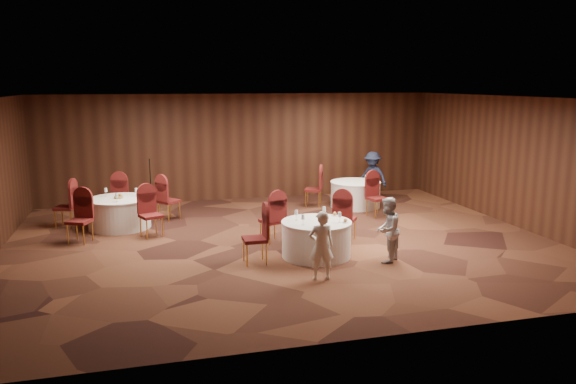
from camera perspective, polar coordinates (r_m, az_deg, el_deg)
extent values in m
plane|color=black|center=(12.68, -0.64, -5.10)|extent=(12.00, 12.00, 0.00)
plane|color=silver|center=(12.18, -0.68, 9.52)|extent=(12.00, 12.00, 0.00)
plane|color=black|center=(17.18, -4.77, 4.59)|extent=(12.00, 0.00, 12.00)
plane|color=black|center=(7.68, 8.55, -3.64)|extent=(12.00, 0.00, 12.00)
plane|color=black|center=(14.96, 22.25, 2.83)|extent=(0.00, 10.00, 10.00)
cylinder|color=white|center=(11.58, 2.89, -4.83)|extent=(1.41, 1.41, 0.72)
cylinder|color=white|center=(11.49, 2.91, -3.08)|extent=(1.44, 1.44, 0.03)
cylinder|color=white|center=(14.43, -16.74, -2.09)|extent=(1.49, 1.49, 0.72)
cylinder|color=white|center=(14.35, -16.82, -0.68)|extent=(1.52, 1.52, 0.03)
cylinder|color=white|center=(16.23, 6.85, -0.26)|extent=(1.41, 1.41, 0.72)
cylinder|color=white|center=(16.16, 6.88, 1.00)|extent=(1.44, 1.44, 0.03)
cylinder|color=silver|center=(11.58, 0.85, -2.87)|extent=(0.06, 0.06, 0.01)
cylinder|color=silver|center=(11.56, 0.85, -2.59)|extent=(0.01, 0.01, 0.11)
cone|color=silver|center=(11.54, 0.86, -2.08)|extent=(0.08, 0.08, 0.10)
cylinder|color=silver|center=(11.20, 1.53, -3.35)|extent=(0.06, 0.06, 0.01)
cylinder|color=silver|center=(11.18, 1.53, -3.06)|extent=(0.01, 0.01, 0.11)
cone|color=silver|center=(11.16, 1.53, -2.54)|extent=(0.08, 0.08, 0.10)
cylinder|color=silver|center=(11.03, 3.29, -3.59)|extent=(0.06, 0.06, 0.01)
cylinder|color=silver|center=(11.02, 3.30, -3.30)|extent=(0.01, 0.01, 0.11)
cone|color=silver|center=(10.99, 3.30, -2.77)|extent=(0.08, 0.08, 0.10)
cylinder|color=silver|center=(11.44, 5.25, -3.08)|extent=(0.06, 0.06, 0.01)
cylinder|color=silver|center=(11.43, 5.26, -2.80)|extent=(0.01, 0.01, 0.11)
cone|color=silver|center=(11.40, 5.27, -2.29)|extent=(0.08, 0.08, 0.10)
cylinder|color=silver|center=(11.90, 3.68, -2.50)|extent=(0.06, 0.06, 0.01)
cylinder|color=silver|center=(11.89, 3.69, -2.23)|extent=(0.01, 0.01, 0.11)
cone|color=silver|center=(11.86, 3.69, -1.74)|extent=(0.08, 0.08, 0.10)
cylinder|color=white|center=(10.97, 3.81, -3.65)|extent=(0.15, 0.15, 0.01)
sphere|color=#9E6B33|center=(10.96, 3.81, -3.45)|extent=(0.08, 0.08, 0.08)
cylinder|color=white|center=(11.43, 5.85, -3.09)|extent=(0.15, 0.15, 0.01)
sphere|color=#9E6B33|center=(11.42, 5.86, -2.89)|extent=(0.08, 0.08, 0.08)
cylinder|color=white|center=(11.99, 4.77, -2.40)|extent=(0.15, 0.15, 0.01)
sphere|color=#9E6B33|center=(11.98, 4.77, -2.21)|extent=(0.08, 0.08, 0.08)
cylinder|color=silver|center=(14.46, -15.14, -0.43)|extent=(0.06, 0.06, 0.01)
cylinder|color=silver|center=(14.44, -15.15, -0.21)|extent=(0.01, 0.01, 0.11)
cone|color=silver|center=(14.42, -15.17, 0.20)|extent=(0.08, 0.08, 0.10)
cylinder|color=silver|center=(14.68, -17.99, -0.42)|extent=(0.06, 0.06, 0.01)
cylinder|color=silver|center=(14.67, -18.00, -0.20)|extent=(0.01, 0.01, 0.11)
cone|color=silver|center=(14.65, -18.03, 0.21)|extent=(0.08, 0.08, 0.10)
cylinder|color=silver|center=(13.93, -16.99, -0.95)|extent=(0.06, 0.06, 0.01)
cylinder|color=silver|center=(13.92, -17.00, -0.72)|extent=(0.01, 0.01, 0.11)
cone|color=silver|center=(13.90, -17.03, -0.30)|extent=(0.08, 0.08, 0.10)
cylinder|color=olive|center=(14.35, -16.83, -0.50)|extent=(0.22, 0.22, 0.06)
sphere|color=#9E6B33|center=(14.35, -16.96, -0.26)|extent=(0.07, 0.07, 0.07)
sphere|color=#9E6B33|center=(14.31, -16.68, -0.27)|extent=(0.07, 0.07, 0.07)
cylinder|color=silver|center=(16.07, 7.93, 0.98)|extent=(0.06, 0.06, 0.01)
cylinder|color=silver|center=(16.06, 7.94, 1.19)|extent=(0.01, 0.01, 0.11)
cone|color=silver|center=(16.04, 7.95, 1.56)|extent=(0.08, 0.08, 0.10)
cylinder|color=black|center=(16.09, -13.66, -1.88)|extent=(0.24, 0.24, 0.02)
cylinder|color=black|center=(15.94, -13.78, 0.71)|extent=(0.02, 0.02, 1.46)
cylinder|color=black|center=(15.88, -13.90, 3.22)|extent=(0.04, 0.12, 0.04)
imported|color=white|center=(10.18, 3.39, -5.46)|extent=(0.49, 0.34, 1.28)
imported|color=#B6B7BB|center=(11.32, 10.05, -3.81)|extent=(0.80, 0.81, 1.32)
imported|color=black|center=(17.13, 8.57, 1.59)|extent=(1.02, 1.10, 1.49)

